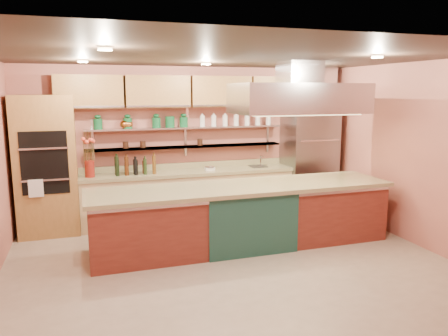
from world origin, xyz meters
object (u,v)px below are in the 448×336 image
object	(u,v)px
kitchen_scale	(210,168)
copper_kettle	(125,124)
refrigerator	(309,159)
flower_vase	(90,169)
island	(243,216)
green_canister	(170,122)

from	to	relation	value
kitchen_scale	copper_kettle	size ratio (longest dim) A/B	0.92
refrigerator	flower_vase	bearing A→B (deg)	179.86
island	copper_kettle	world-z (taller)	copper_kettle
refrigerator	island	size ratio (longest dim) A/B	0.46
copper_kettle	kitchen_scale	bearing A→B (deg)	-8.55
island	kitchen_scale	size ratio (longest dim) A/B	26.21
refrigerator	copper_kettle	size ratio (longest dim) A/B	11.17
flower_vase	copper_kettle	distance (m)	0.98
refrigerator	island	world-z (taller)	refrigerator
refrigerator	copper_kettle	xyz separation A→B (m)	(-3.49, 0.23, 0.74)
refrigerator	kitchen_scale	size ratio (longest dim) A/B	12.11
island	green_canister	size ratio (longest dim) A/B	23.14
flower_vase	kitchen_scale	xyz separation A→B (m)	(2.10, 0.00, -0.09)
copper_kettle	island	bearing A→B (deg)	-47.93
kitchen_scale	green_canister	distance (m)	1.09
refrigerator	green_canister	xyz separation A→B (m)	(-2.70, 0.23, 0.76)
island	green_canister	distance (m)	2.31
flower_vase	green_canister	size ratio (longest dim) A/B	1.44
copper_kettle	green_canister	distance (m)	0.79
flower_vase	green_canister	xyz separation A→B (m)	(1.42, 0.22, 0.74)
island	green_canister	bearing A→B (deg)	113.66
flower_vase	green_canister	bearing A→B (deg)	8.78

